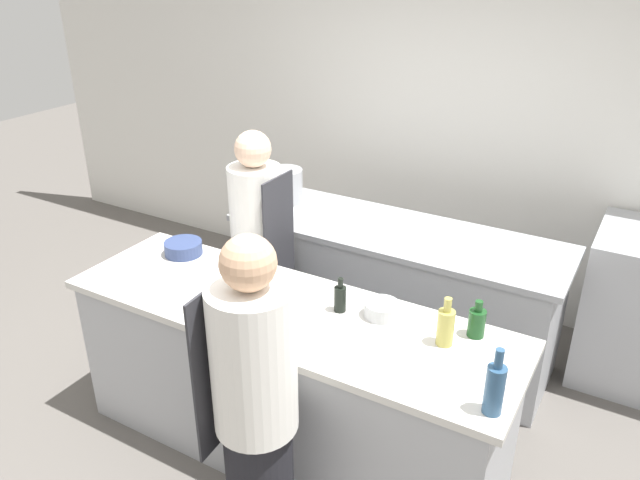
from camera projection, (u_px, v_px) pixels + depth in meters
The scene contains 14 objects.
ground_plane at pixel (290, 445), 3.62m from camera, with size 16.00×16.00×0.00m, color #605B56.
wall_back at pixel (439, 125), 4.68m from camera, with size 8.00×0.06×2.80m.
prep_counter at pixel (288, 381), 3.42m from camera, with size 2.45×0.76×0.92m.
pass_counter at pixel (393, 291), 4.30m from camera, with size 2.25×0.73×0.92m.
chef_at_prep_near at pixel (256, 411), 2.66m from camera, with size 0.38×0.36×1.66m.
chef_at_stove at pixel (258, 253), 4.02m from camera, with size 0.35×0.33×1.63m.
bottle_olive_oil at pixel (495, 388), 2.46m from camera, with size 0.08×0.08×0.30m.
bottle_vinegar at pixel (251, 282), 3.24m from camera, with size 0.08×0.08×0.29m.
bottle_wine at pixel (340, 298), 3.17m from camera, with size 0.06×0.06×0.19m.
bottle_cooking_oil at pixel (446, 326), 2.90m from camera, with size 0.08×0.08×0.25m.
bottle_sauce at pixel (477, 322), 2.97m from camera, with size 0.08×0.08×0.19m.
bowl_mixing_large at pixel (183, 248), 3.77m from camera, with size 0.23×0.23×0.08m.
bowl_prep_small at pixel (382, 309), 3.14m from camera, with size 0.18×0.18×0.08m.
stockpot at pixel (285, 186), 4.51m from camera, with size 0.26×0.26×0.24m.
Camera 1 is at (1.53, -2.29, 2.63)m, focal length 35.00 mm.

